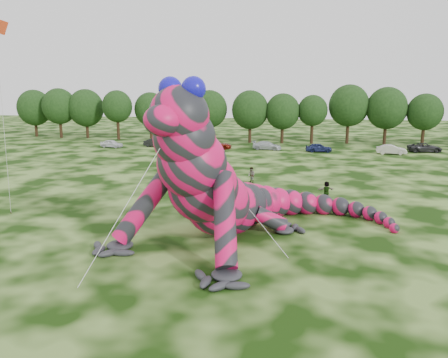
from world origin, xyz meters
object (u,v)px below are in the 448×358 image
(car_0, at_px, (112,144))
(car_4, at_px, (319,148))
(tree_10, at_px, (348,114))
(car_1, at_px, (156,143))
(tree_2, at_px, (86,114))
(tree_6, at_px, (210,116))
(spectator_4, at_px, (181,155))
(tree_4, at_px, (151,116))
(tree_11, at_px, (386,116))
(spectator_1, at_px, (251,175))
(tree_3, at_px, (118,115))
(tree_9, at_px, (312,119))
(tree_0, at_px, (35,113))
(car_6, at_px, (425,148))
(inflatable_gecko, at_px, (230,157))
(tree_8, at_px, (282,118))
(tree_5, at_px, (183,114))
(tree_7, at_px, (250,117))
(spectator_5, at_px, (326,190))
(car_5, at_px, (391,150))
(spectator_0, at_px, (192,170))
(tree_12, at_px, (424,120))
(car_2, at_px, (218,145))
(car_3, at_px, (267,146))
(tree_1, at_px, (60,113))

(car_0, relative_size, car_4, 0.94)
(tree_10, height_order, car_1, tree_10)
(tree_2, bearing_deg, tree_6, -4.67)
(tree_10, relative_size, spectator_4, 6.06)
(tree_4, xyz_separation_m, tree_11, (43.43, -0.52, 0.51))
(car_0, height_order, spectator_1, spectator_1)
(tree_3, height_order, tree_9, tree_3)
(tree_11, bearing_deg, tree_6, -177.24)
(tree_0, relative_size, car_6, 1.86)
(inflatable_gecko, distance_m, tree_2, 64.16)
(car_4, distance_m, car_6, 16.69)
(tree_8, bearing_deg, tree_9, 3.89)
(tree_8, relative_size, car_6, 1.75)
(car_0, xyz_separation_m, car_1, (7.16, 2.06, 0.04))
(tree_4, bearing_deg, car_6, -10.59)
(tree_2, relative_size, tree_8, 1.08)
(tree_5, height_order, tree_7, tree_5)
(spectator_5, bearing_deg, car_0, -58.43)
(tree_3, distance_m, tree_4, 6.30)
(car_6, bearing_deg, tree_9, 60.29)
(tree_9, height_order, tree_11, tree_11)
(tree_7, bearing_deg, tree_11, 3.33)
(car_1, bearing_deg, tree_5, -4.33)
(tree_0, bearing_deg, car_1, -20.32)
(inflatable_gecko, height_order, tree_2, inflatable_gecko)
(car_5, height_order, spectator_0, spectator_0)
(spectator_4, bearing_deg, spectator_5, -121.21)
(tree_10, xyz_separation_m, car_4, (-5.44, -11.66, -4.56))
(inflatable_gecko, bearing_deg, tree_10, 99.31)
(tree_2, height_order, tree_12, tree_2)
(car_6, bearing_deg, tree_7, 70.05)
(car_0, bearing_deg, car_2, -78.32)
(tree_9, xyz_separation_m, car_2, (-15.35, -9.66, -3.71))
(tree_3, relative_size, tree_4, 1.04)
(tree_0, xyz_separation_m, tree_6, (37.00, -2.55, -0.01))
(tree_3, height_order, tree_7, tree_7)
(tree_12, relative_size, car_4, 2.20)
(tree_4, relative_size, spectator_5, 5.38)
(tree_11, bearing_deg, car_1, -165.85)
(tree_10, xyz_separation_m, spectator_5, (-5.89, -41.64, -4.41))
(tree_3, bearing_deg, car_3, -17.00)
(tree_12, distance_m, car_1, 46.34)
(tree_4, distance_m, car_3, 25.99)
(tree_9, bearing_deg, tree_2, 178.16)
(spectator_4, bearing_deg, car_4, -45.46)
(tree_11, distance_m, car_1, 40.45)
(spectator_1, height_order, spectator_4, spectator_4)
(tree_11, height_order, spectator_4, tree_11)
(tree_1, bearing_deg, spectator_4, -36.30)
(tree_0, relative_size, car_2, 2.10)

